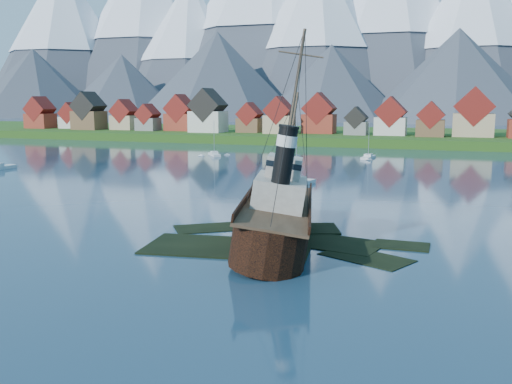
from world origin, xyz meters
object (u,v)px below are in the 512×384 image
(sailboat_e, at_px, (368,158))
(sailboat_c, at_px, (214,155))
(tugboat_wreck, at_px, (277,213))
(sailboat_f, at_px, (296,185))

(sailboat_e, bearing_deg, sailboat_c, -165.49)
(tugboat_wreck, distance_m, sailboat_c, 99.05)
(sailboat_e, relative_size, sailboat_f, 0.79)
(sailboat_c, bearing_deg, sailboat_f, -87.79)
(sailboat_c, distance_m, sailboat_f, 60.34)
(sailboat_e, bearing_deg, tugboat_wreck, -82.70)
(sailboat_c, xyz_separation_m, sailboat_e, (42.73, 6.73, -0.01))
(tugboat_wreck, xyz_separation_m, sailboat_f, (-8.54, 40.27, -2.83))
(sailboat_e, distance_m, sailboat_f, 54.62)
(tugboat_wreck, relative_size, sailboat_e, 3.06)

